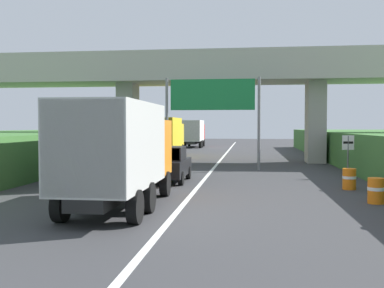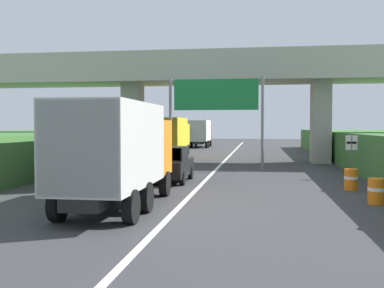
{
  "view_description": "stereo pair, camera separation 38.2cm",
  "coord_description": "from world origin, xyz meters",
  "px_view_note": "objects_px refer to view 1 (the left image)",
  "views": [
    {
      "loc": [
        2.24,
        2.53,
        2.71
      ],
      "look_at": [
        0.0,
        20.47,
        2.0
      ],
      "focal_mm": 42.64,
      "sensor_mm": 36.0,
      "label": 1
    },
    {
      "loc": [
        2.62,
        2.59,
        2.71
      ],
      "look_at": [
        0.0,
        20.47,
        2.0
      ],
      "focal_mm": 42.64,
      "sensor_mm": 36.0,
      "label": 2
    }
  ],
  "objects_px": {
    "truck_green": "(99,142)",
    "truck_orange": "(120,150)",
    "construction_barrel_5": "(349,179)",
    "speed_limit_sign": "(348,150)",
    "construction_barrel_4": "(376,190)",
    "overhead_highway_sign": "(212,101)",
    "truck_yellow": "(166,135)",
    "truck_red": "(194,132)",
    "car_black": "(168,164)"
  },
  "relations": [
    {
      "from": "truck_orange",
      "to": "truck_red",
      "type": "distance_m",
      "value": 43.65
    },
    {
      "from": "overhead_highway_sign",
      "to": "construction_barrel_4",
      "type": "height_order",
      "value": "overhead_highway_sign"
    },
    {
      "from": "truck_green",
      "to": "truck_red",
      "type": "bearing_deg",
      "value": 89.43
    },
    {
      "from": "truck_green",
      "to": "construction_barrel_4",
      "type": "distance_m",
      "value": 13.03
    },
    {
      "from": "car_black",
      "to": "construction_barrel_5",
      "type": "xyz_separation_m",
      "value": [
        8.16,
        -1.68,
        -0.4
      ]
    },
    {
      "from": "truck_orange",
      "to": "car_black",
      "type": "xyz_separation_m",
      "value": [
        0.28,
        7.29,
        -1.08
      ]
    },
    {
      "from": "construction_barrel_5",
      "to": "truck_orange",
      "type": "bearing_deg",
      "value": -146.44
    },
    {
      "from": "truck_red",
      "to": "car_black",
      "type": "height_order",
      "value": "truck_red"
    },
    {
      "from": "truck_yellow",
      "to": "construction_barrel_5",
      "type": "distance_m",
      "value": 23.36
    },
    {
      "from": "truck_red",
      "to": "truck_green",
      "type": "bearing_deg",
      "value": -90.57
    },
    {
      "from": "overhead_highway_sign",
      "to": "construction_barrel_4",
      "type": "bearing_deg",
      "value": -59.97
    },
    {
      "from": "construction_barrel_4",
      "to": "construction_barrel_5",
      "type": "bearing_deg",
      "value": 92.5
    },
    {
      "from": "truck_orange",
      "to": "construction_barrel_5",
      "type": "bearing_deg",
      "value": 33.56
    },
    {
      "from": "construction_barrel_5",
      "to": "speed_limit_sign",
      "type": "bearing_deg",
      "value": 78.99
    },
    {
      "from": "car_black",
      "to": "truck_yellow",
      "type": "bearing_deg",
      "value": 100.62
    },
    {
      "from": "overhead_highway_sign",
      "to": "construction_barrel_5",
      "type": "xyz_separation_m",
      "value": [
        6.51,
        -7.99,
        -3.79
      ]
    },
    {
      "from": "truck_green",
      "to": "truck_yellow",
      "type": "bearing_deg",
      "value": 89.94
    },
    {
      "from": "speed_limit_sign",
      "to": "truck_green",
      "type": "bearing_deg",
      "value": -167.41
    },
    {
      "from": "truck_green",
      "to": "truck_yellow",
      "type": "height_order",
      "value": "same"
    },
    {
      "from": "speed_limit_sign",
      "to": "truck_yellow",
      "type": "xyz_separation_m",
      "value": [
        -12.52,
        15.64,
        0.46
      ]
    },
    {
      "from": "car_black",
      "to": "overhead_highway_sign",
      "type": "bearing_deg",
      "value": 75.33
    },
    {
      "from": "truck_green",
      "to": "car_black",
      "type": "height_order",
      "value": "truck_green"
    },
    {
      "from": "truck_orange",
      "to": "truck_yellow",
      "type": "distance_m",
      "value": 26.0
    },
    {
      "from": "truck_orange",
      "to": "truck_yellow",
      "type": "height_order",
      "value": "same"
    },
    {
      "from": "truck_red",
      "to": "construction_barrel_5",
      "type": "height_order",
      "value": "truck_red"
    },
    {
      "from": "truck_orange",
      "to": "speed_limit_sign",
      "type": "bearing_deg",
      "value": 47.42
    },
    {
      "from": "speed_limit_sign",
      "to": "truck_green",
      "type": "distance_m",
      "value": 12.86
    },
    {
      "from": "truck_orange",
      "to": "car_black",
      "type": "distance_m",
      "value": 7.37
    },
    {
      "from": "truck_yellow",
      "to": "truck_red",
      "type": "bearing_deg",
      "value": 88.89
    },
    {
      "from": "overhead_highway_sign",
      "to": "truck_red",
      "type": "height_order",
      "value": "overhead_highway_sign"
    },
    {
      "from": "overhead_highway_sign",
      "to": "truck_yellow",
      "type": "xyz_separation_m",
      "value": [
        -5.12,
        12.21,
        -2.31
      ]
    },
    {
      "from": "truck_yellow",
      "to": "car_black",
      "type": "xyz_separation_m",
      "value": [
        3.47,
        -18.52,
        -1.08
      ]
    },
    {
      "from": "truck_orange",
      "to": "truck_red",
      "type": "height_order",
      "value": "same"
    },
    {
      "from": "truck_orange",
      "to": "construction_barrel_5",
      "type": "xyz_separation_m",
      "value": [
        8.45,
        5.61,
        -1.47
      ]
    },
    {
      "from": "truck_yellow",
      "to": "construction_barrel_4",
      "type": "relative_size",
      "value": 8.11
    },
    {
      "from": "truck_yellow",
      "to": "car_black",
      "type": "distance_m",
      "value": 18.87
    },
    {
      "from": "speed_limit_sign",
      "to": "truck_red",
      "type": "relative_size",
      "value": 0.31
    },
    {
      "from": "truck_green",
      "to": "truck_orange",
      "type": "distance_m",
      "value": 8.03
    },
    {
      "from": "truck_orange",
      "to": "truck_yellow",
      "type": "relative_size",
      "value": 1.0
    },
    {
      "from": "truck_yellow",
      "to": "construction_barrel_4",
      "type": "bearing_deg",
      "value": -63.59
    },
    {
      "from": "truck_red",
      "to": "car_black",
      "type": "relative_size",
      "value": 1.78
    },
    {
      "from": "truck_yellow",
      "to": "construction_barrel_4",
      "type": "height_order",
      "value": "truck_yellow"
    },
    {
      "from": "truck_red",
      "to": "car_black",
      "type": "bearing_deg",
      "value": -85.07
    },
    {
      "from": "truck_green",
      "to": "construction_barrel_5",
      "type": "relative_size",
      "value": 8.11
    },
    {
      "from": "truck_green",
      "to": "construction_barrel_4",
      "type": "relative_size",
      "value": 8.11
    },
    {
      "from": "construction_barrel_4",
      "to": "construction_barrel_5",
      "type": "relative_size",
      "value": 1.0
    },
    {
      "from": "speed_limit_sign",
      "to": "construction_barrel_4",
      "type": "distance_m",
      "value": 8.2
    },
    {
      "from": "car_black",
      "to": "construction_barrel_5",
      "type": "bearing_deg",
      "value": -11.65
    },
    {
      "from": "truck_orange",
      "to": "car_black",
      "type": "bearing_deg",
      "value": 87.76
    },
    {
      "from": "overhead_highway_sign",
      "to": "truck_red",
      "type": "relative_size",
      "value": 0.81
    }
  ]
}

